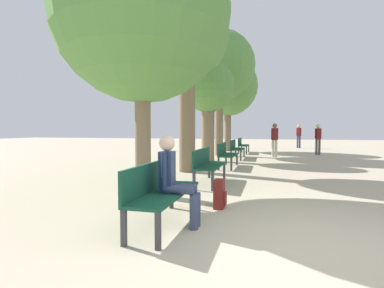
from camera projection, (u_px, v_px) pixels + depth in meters
ground_plane at (307, 250)px, 3.38m from camera, size 80.00×80.00×0.00m
bench_row_0 at (160, 188)px, 4.31m from camera, size 0.52×1.85×0.89m
bench_row_1 at (207, 163)px, 7.57m from camera, size 0.52×1.85×0.89m
bench_row_2 at (226, 153)px, 10.82m from camera, size 0.52×1.85×0.89m
bench_row_3 at (236, 147)px, 14.08m from camera, size 0.52×1.85×0.89m
bench_row_4 at (242, 144)px, 17.34m from camera, size 0.52×1.85×0.89m
tree_row_0 at (142, 14)px, 6.19m from camera, size 3.69×3.69×5.62m
tree_row_1 at (187, 39)px, 9.56m from camera, size 2.71×2.71×5.76m
tree_row_2 at (208, 89)px, 12.90m from camera, size 2.28×2.28×4.39m
tree_row_3 at (219, 66)px, 15.68m from camera, size 3.72×3.72×6.58m
tree_row_4 at (228, 87)px, 18.98m from camera, size 3.75×3.75×5.99m
person_seated at (175, 178)px, 4.21m from camera, size 0.58×0.33×1.29m
backpack at (220, 194)px, 5.21m from camera, size 0.20×0.28×0.50m
pedestrian_near at (299, 135)px, 22.15m from camera, size 0.35×0.30×1.75m
pedestrian_mid at (275, 138)px, 14.91m from camera, size 0.34×0.29×1.68m
pedestrian_far at (318, 137)px, 16.26m from camera, size 0.34×0.26×1.67m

